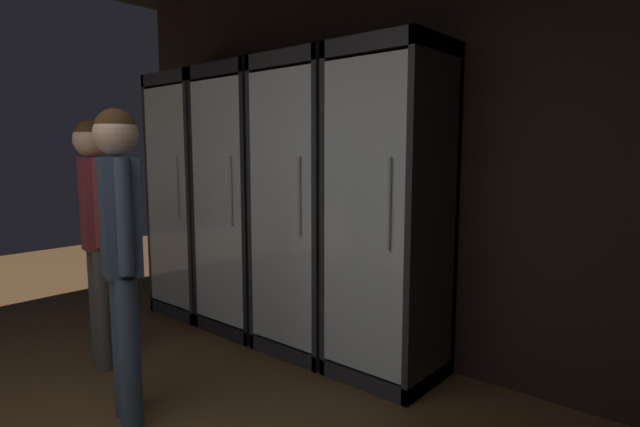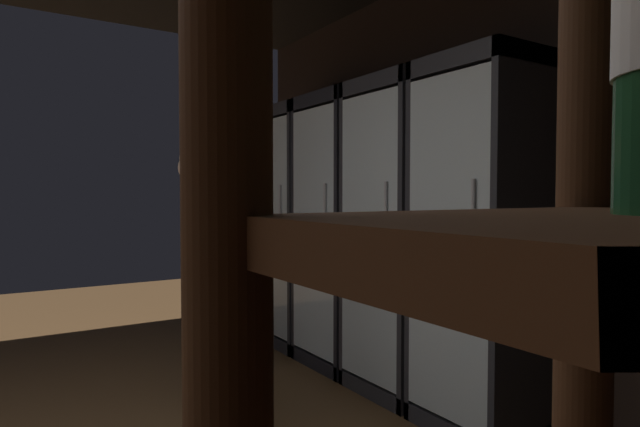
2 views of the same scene
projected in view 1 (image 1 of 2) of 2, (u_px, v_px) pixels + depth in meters
wall_back at (423, 152)px, 3.22m from camera, size 6.00×0.06×2.80m
cooler_far_left at (199, 198)px, 4.37m from camera, size 0.64×0.59×2.04m
cooler_left at (249, 203)px, 3.94m from camera, size 0.64×0.59×2.04m
cooler_center at (312, 209)px, 3.51m from camera, size 0.64×0.59×2.04m
cooler_right at (393, 217)px, 3.08m from camera, size 0.64×0.59×2.04m
shopper_near at (95, 212)px, 3.17m from camera, size 0.27×0.21×1.60m
shopper_far at (121, 236)px, 2.49m from camera, size 0.34×0.24×1.61m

